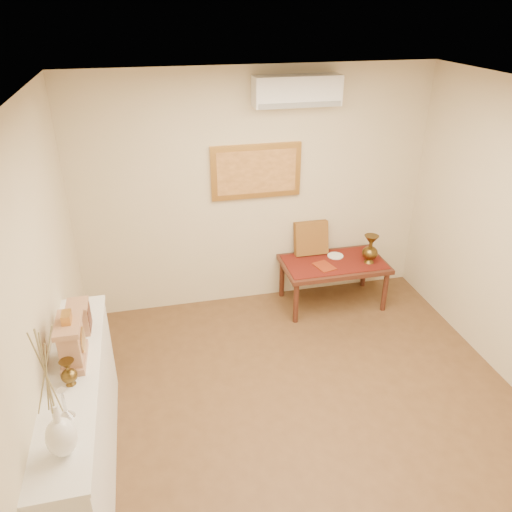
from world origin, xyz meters
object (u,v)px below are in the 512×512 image
object	(u,v)px
display_ledge	(83,425)
mantel_clock	(72,341)
brass_urn_tall	(371,246)
white_vase	(50,392)
low_table	(334,267)
wooden_chest	(79,317)

from	to	relation	value
display_ledge	mantel_clock	bearing A→B (deg)	82.78
brass_urn_tall	display_ledge	bearing A→B (deg)	-149.86
white_vase	low_table	xyz separation A→B (m)	(2.65, 2.58, -0.95)
mantel_clock	low_table	distance (m)	3.25
white_vase	brass_urn_tall	xyz separation A→B (m)	(3.04, 2.48, -0.67)
white_vase	brass_urn_tall	world-z (taller)	white_vase
white_vase	mantel_clock	world-z (taller)	white_vase
display_ledge	wooden_chest	distance (m)	0.80
brass_urn_tall	wooden_chest	world-z (taller)	wooden_chest
display_ledge	low_table	bearing A→B (deg)	35.10
display_ledge	low_table	xyz separation A→B (m)	(2.67, 1.88, -0.01)
brass_urn_tall	mantel_clock	distance (m)	3.49
white_vase	wooden_chest	bearing A→B (deg)	89.98
brass_urn_tall	display_ledge	size ratio (longest dim) A/B	0.20
white_vase	brass_urn_tall	distance (m)	3.98
white_vase	display_ledge	world-z (taller)	white_vase
white_vase	wooden_chest	size ratio (longest dim) A/B	3.74
mantel_clock	wooden_chest	world-z (taller)	mantel_clock
white_vase	display_ledge	bearing A→B (deg)	92.40
wooden_chest	display_ledge	bearing A→B (deg)	-93.33
brass_urn_tall	display_ledge	distance (m)	3.56
low_table	white_vase	bearing A→B (deg)	-135.69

